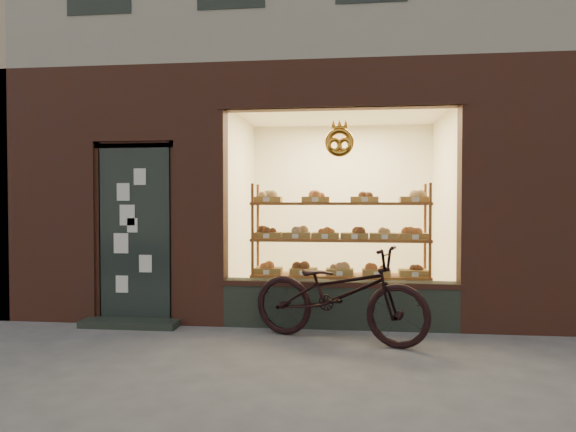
# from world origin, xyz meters

# --- Properties ---
(ground) EXTENTS (90.00, 90.00, 0.00)m
(ground) POSITION_xyz_m (0.00, 0.00, 0.00)
(ground) COLOR #5A595C
(display_shelf) EXTENTS (2.20, 0.45, 1.70)m
(display_shelf) POSITION_xyz_m (0.45, 2.55, 0.87)
(display_shelf) COLOR brown
(display_shelf) RESTS_ON ground
(bicycle) EXTENTS (2.04, 1.25, 1.01)m
(bicycle) POSITION_xyz_m (0.45, 1.55, 0.51)
(bicycle) COLOR black
(bicycle) RESTS_ON ground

